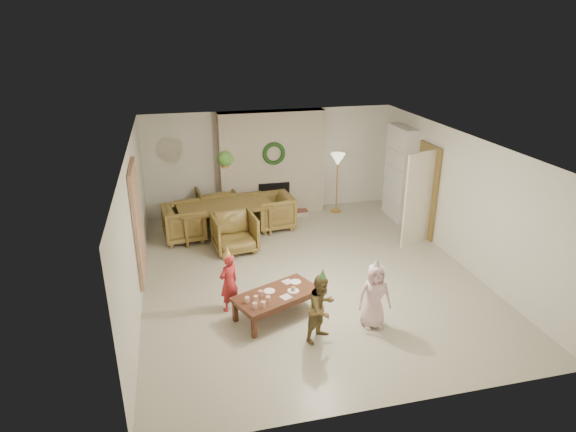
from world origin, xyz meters
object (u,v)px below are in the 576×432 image
object	(u,v)px
child_red	(229,283)
child_pink	(374,296)
dining_table	(225,219)
dining_chair_far	(216,204)
dining_chair_left	(184,223)
dining_chair_near	(235,233)
coffee_table_top	(276,295)
dining_chair_right	(273,211)
child_plaid	(322,308)

from	to	relation	value
child_red	child_pink	world-z (taller)	child_pink
dining_table	dining_chair_far	world-z (taller)	dining_chair_far
dining_chair_left	child_pink	size ratio (longest dim) A/B	0.82
child_red	dining_chair_near	bearing A→B (deg)	-132.09
dining_table	child_red	world-z (taller)	child_red
dining_chair_near	coffee_table_top	bearing A→B (deg)	-89.14
dining_table	dining_chair_near	distance (m)	0.89
dining_chair_left	child_pink	bearing A→B (deg)	-151.96
dining_table	dining_chair_far	distance (m)	0.89
child_red	dining_chair_right	bearing A→B (deg)	-145.63
dining_table	coffee_table_top	world-z (taller)	dining_table
dining_table	child_plaid	bearing A→B (deg)	-83.66
dining_chair_near	child_red	world-z (taller)	child_red
dining_chair_left	coffee_table_top	world-z (taller)	dining_chair_left
dining_chair_right	child_plaid	distance (m)	4.32
dining_table	dining_chair_left	size ratio (longest dim) A/B	2.34
coffee_table_top	child_plaid	size ratio (longest dim) A/B	1.28
dining_chair_right	child_red	xyz separation A→B (m)	(-1.39, -3.21, 0.11)
dining_table	child_pink	xyz separation A→B (m)	(1.82, -4.06, 0.17)
dining_chair_right	coffee_table_top	bearing A→B (deg)	-17.14
child_red	child_pink	bearing A→B (deg)	123.16
child_pink	child_plaid	bearing A→B (deg)	-165.56
dining_chair_far	child_plaid	distance (m)	5.18
dining_chair_near	coffee_table_top	size ratio (longest dim) A/B	0.65
child_red	child_plaid	world-z (taller)	child_plaid
dining_chair_far	child_plaid	bearing A→B (deg)	95.25
dining_table	coffee_table_top	size ratio (longest dim) A/B	1.51
dining_chair_right	child_plaid	world-z (taller)	child_plaid
dining_table	dining_chair_right	bearing A→B (deg)	-0.00
dining_chair_far	dining_chair_left	world-z (taller)	same
dining_chair_left	dining_table	bearing A→B (deg)	-90.00
dining_chair_far	child_red	size ratio (longest dim) A/B	0.86
dining_chair_right	dining_chair_left	bearing A→B (deg)	-90.00
child_pink	dining_chair_far	bearing A→B (deg)	116.87
child_red	child_pink	xyz separation A→B (m)	(2.11, -0.97, 0.02)
dining_chair_near	child_red	distance (m)	2.24
dining_chair_far	coffee_table_top	bearing A→B (deg)	90.51
child_plaid	dining_chair_far	bearing A→B (deg)	68.30
dining_chair_right	dining_chair_far	bearing A→B (deg)	-128.66
dining_chair_left	coffee_table_top	bearing A→B (deg)	-165.06
dining_chair_right	child_plaid	xyz separation A→B (m)	(-0.17, -4.31, 0.13)
child_red	child_plaid	xyz separation A→B (m)	(1.23, -1.10, 0.02)
dining_table	dining_chair_left	xyz separation A→B (m)	(-0.88, -0.10, 0.04)
child_red	dining_table	bearing A→B (deg)	-127.51
dining_table	child_plaid	size ratio (longest dim) A/B	1.93
dining_chair_near	dining_chair_left	xyz separation A→B (m)	(-0.98, 0.79, 0.00)
child_red	child_pink	distance (m)	2.32
dining_chair_far	child_red	world-z (taller)	child_red
child_red	child_plaid	size ratio (longest dim) A/B	0.95
coffee_table_top	child_plaid	distance (m)	0.92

